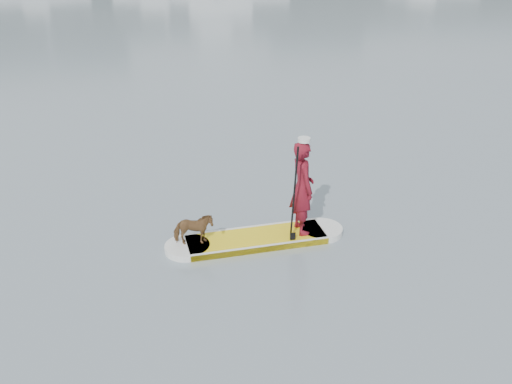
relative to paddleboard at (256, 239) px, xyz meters
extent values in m
plane|color=slate|center=(0.44, 0.79, -0.06)|extent=(140.00, 140.00, 0.00)
cube|color=yellow|center=(0.00, 0.00, 0.00)|extent=(2.53, 0.91, 0.12)
cylinder|color=silver|center=(-1.25, -0.06, 0.00)|extent=(0.80, 0.80, 0.12)
cylinder|color=silver|center=(1.25, 0.06, 0.00)|extent=(0.80, 0.80, 0.12)
cube|color=silver|center=(-0.02, 0.37, 0.00)|extent=(2.50, 0.17, 0.12)
cube|color=silver|center=(0.02, -0.37, 0.00)|extent=(2.50, 0.17, 0.12)
imported|color=maroon|center=(0.85, 0.04, 0.93)|extent=(0.46, 0.66, 1.73)
cylinder|color=silver|center=(0.85, 0.04, 1.83)|extent=(0.22, 0.22, 0.07)
imported|color=brown|center=(-1.13, -0.05, 0.35)|extent=(0.71, 0.36, 0.58)
cylinder|color=black|center=(0.61, -0.27, 0.94)|extent=(0.05, 0.30, 1.89)
cube|color=black|center=(0.61, -0.27, 0.04)|extent=(0.10, 0.02, 0.32)
camera|label=1|loc=(-1.83, -8.77, 5.19)|focal=40.00mm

